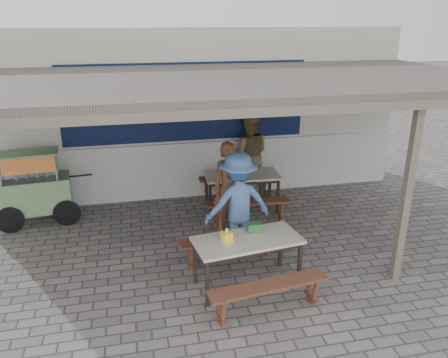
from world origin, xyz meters
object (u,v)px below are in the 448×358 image
table_right (247,244)px  patron_right_table (238,203)px  condiment_bowl (224,173)px  donation_box (254,227)px  patron_wall_side (249,155)px  bench_right_street (268,291)px  table_left (242,178)px  condiment_jar (251,167)px  bench_left_wall (235,182)px  vendor_cart (35,185)px  bench_left_street (248,206)px  bench_right_wall (229,242)px  tissue_box (227,236)px  patron_street_side (229,187)px

table_right → patron_right_table: size_ratio=0.93×
condiment_bowl → donation_box: bearing=-92.7°
patron_wall_side → bench_right_street: bearing=92.0°
table_left → condiment_jar: 0.36m
table_left → table_right: size_ratio=0.95×
bench_left_wall → vendor_cart: vendor_cart is taller
bench_left_street → patron_wall_side: patron_wall_side is taller
bench_left_wall → condiment_jar: bearing=-61.3°
bench_right_wall → patron_right_table: patron_right_table is taller
table_right → condiment_jar: 2.99m
vendor_cart → tissue_box: vendor_cart is taller
tissue_box → condiment_jar: bearing=67.8°
table_right → donation_box: bearing=44.4°
patron_street_side → condiment_bowl: 0.95m
bench_right_wall → bench_right_street: bearing=-90.0°
bench_left_wall → bench_right_street: same height
bench_right_wall → tissue_box: tissue_box is taller
bench_right_street → condiment_bowl: size_ratio=8.19×
bench_left_wall → tissue_box: size_ratio=12.11×
donation_box → bench_right_street: bearing=-93.5°
vendor_cart → tissue_box: 4.16m
bench_left_street → condiment_bowl: condiment_bowl is taller
table_left → vendor_cart: size_ratio=0.88×
patron_right_table → condiment_bowl: patron_right_table is taller
bench_right_street → patron_right_table: bearing=81.6°
table_left → patron_street_side: size_ratio=0.91×
bench_right_street → donation_box: size_ratio=7.96×
bench_right_street → table_left: bearing=73.6°
bench_left_wall → vendor_cart: bearing=-170.4°
table_right → condiment_jar: size_ratio=16.22×
condiment_jar → table_right: bearing=-106.8°
patron_wall_side → patron_right_table: size_ratio=1.08×
bench_left_wall → patron_right_table: bearing=-99.6°
patron_wall_side → donation_box: bearing=89.7°
table_left → vendor_cart: vendor_cart is taller
patron_wall_side → condiment_bowl: 0.92m
table_right → patron_wall_side: size_ratio=0.86×
patron_street_side → donation_box: patron_street_side is taller
bench_left_wall → patron_wall_side: size_ratio=0.86×
bench_right_wall → condiment_jar: 2.41m
bench_right_street → vendor_cart: size_ratio=0.95×
bench_left_wall → donation_box: 3.20m
bench_left_street → table_right: (-0.57, -1.98, 0.33)m
vendor_cart → tissue_box: bearing=-49.7°
patron_street_side → tissue_box: 1.84m
bench_left_wall → patron_street_side: 1.67m
table_right → bench_right_wall: bearing=90.0°
donation_box → bench_right_wall: bearing=115.4°
patron_wall_side → table_left: bearing=78.3°
table_right → patron_wall_side: patron_wall_side is taller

